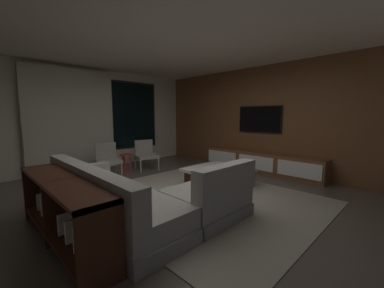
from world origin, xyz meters
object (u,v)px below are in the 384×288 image
(side_stool, at_px, (126,157))
(console_table_behind_couch, at_px, (62,207))
(book_stack_on_coffee_table, at_px, (216,168))
(accent_chair_by_curtain, at_px, (107,158))
(coffee_table, at_px, (218,177))
(mounted_tv, at_px, (259,119))
(sectional_couch, at_px, (139,200))
(media_console, at_px, (261,163))
(accent_chair_near_window, at_px, (146,153))

(side_stool, height_order, console_table_behind_couch, console_table_behind_couch)
(book_stack_on_coffee_table, distance_m, side_stool, 2.51)
(accent_chair_by_curtain, relative_size, console_table_behind_couch, 0.37)
(coffee_table, height_order, mounted_tv, mounted_tv)
(sectional_couch, bearing_deg, media_console, 2.50)
(media_console, bearing_deg, accent_chair_by_curtain, 138.85)
(sectional_couch, relative_size, side_stool, 5.43)
(sectional_couch, relative_size, accent_chair_near_window, 3.21)
(sectional_couch, height_order, console_table_behind_couch, sectional_couch)
(book_stack_on_coffee_table, xyz_separation_m, accent_chair_near_window, (-0.16, 2.34, 0.05))
(coffee_table, distance_m, console_table_behind_couch, 2.97)
(sectional_couch, height_order, mounted_tv, mounted_tv)
(book_stack_on_coffee_table, bearing_deg, media_console, -3.71)
(sectional_couch, xyz_separation_m, media_console, (3.66, 0.16, -0.04))
(accent_chair_by_curtain, relative_size, media_console, 0.25)
(mounted_tv, bearing_deg, console_table_behind_couch, -177.25)
(accent_chair_by_curtain, height_order, mounted_tv, mounted_tv)
(sectional_couch, distance_m, mounted_tv, 4.00)
(accent_chair_near_window, distance_m, console_table_behind_couch, 3.70)
(sectional_couch, height_order, book_stack_on_coffee_table, sectional_couch)
(console_table_behind_couch, bearing_deg, media_console, 0.37)
(console_table_behind_couch, bearing_deg, accent_chair_near_window, 42.02)
(accent_chair_by_curtain, relative_size, side_stool, 1.70)
(side_stool, height_order, mounted_tv, mounted_tv)
(accent_chair_near_window, distance_m, mounted_tv, 3.15)
(side_stool, bearing_deg, media_console, -46.63)
(mounted_tv, bearing_deg, coffee_table, -176.78)
(mounted_tv, bearing_deg, side_stool, 137.83)
(media_console, bearing_deg, accent_chair_near_window, 126.65)
(book_stack_on_coffee_table, bearing_deg, side_stool, 106.53)
(sectional_couch, distance_m, coffee_table, 2.07)
(book_stack_on_coffee_table, relative_size, accent_chair_by_curtain, 0.34)
(mounted_tv, bearing_deg, media_console, -132.40)
(coffee_table, distance_m, accent_chair_near_window, 2.37)
(accent_chair_by_curtain, distance_m, media_console, 3.81)
(coffee_table, distance_m, accent_chair_by_curtain, 2.73)
(media_console, bearing_deg, coffee_table, 176.52)
(accent_chair_near_window, xyz_separation_m, accent_chair_by_curtain, (-1.05, 0.06, 0.00))
(side_stool, relative_size, console_table_behind_couch, 0.22)
(accent_chair_by_curtain, height_order, console_table_behind_couch, accent_chair_by_curtain)
(accent_chair_near_window, bearing_deg, media_console, -53.35)
(book_stack_on_coffee_table, relative_size, side_stool, 0.57)
(mounted_tv, height_order, console_table_behind_couch, mounted_tv)
(book_stack_on_coffee_table, height_order, side_stool, side_stool)
(accent_chair_by_curtain, height_order, side_stool, accent_chair_by_curtain)
(sectional_couch, height_order, media_console, sectional_couch)
(sectional_couch, bearing_deg, mounted_tv, 5.33)
(book_stack_on_coffee_table, distance_m, mounted_tv, 2.08)
(coffee_table, bearing_deg, media_console, -3.48)
(sectional_couch, distance_m, accent_chair_by_curtain, 2.78)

